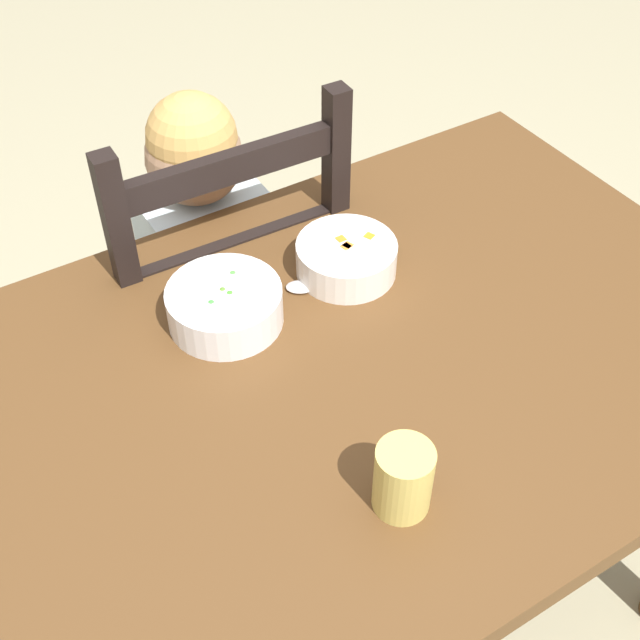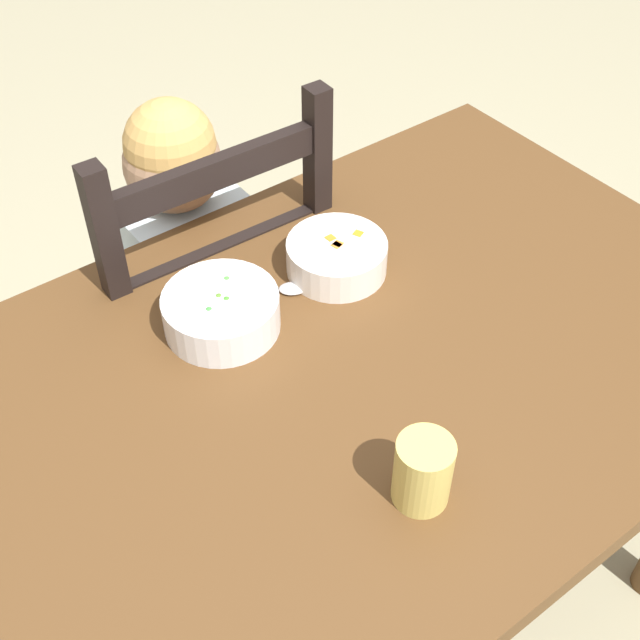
{
  "view_description": "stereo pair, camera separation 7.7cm",
  "coord_description": "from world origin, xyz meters",
  "px_view_note": "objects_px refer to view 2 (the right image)",
  "views": [
    {
      "loc": [
        -0.42,
        -0.66,
        1.64
      ],
      "look_at": [
        0.01,
        0.05,
        0.82
      ],
      "focal_mm": 46.64,
      "sensor_mm": 36.0,
      "label": 1
    },
    {
      "loc": [
        -0.49,
        -0.62,
        1.64
      ],
      "look_at": [
        0.01,
        0.05,
        0.82
      ],
      "focal_mm": 46.64,
      "sensor_mm": 36.0,
      "label": 2
    }
  ],
  "objects_px": {
    "dining_chair": "(201,327)",
    "child_figure": "(194,265)",
    "spoon": "(306,288)",
    "bowl_of_peas": "(221,311)",
    "bowl_of_carrots": "(337,256)",
    "dining_table": "(333,420)",
    "drinking_cup": "(423,472)"
  },
  "relations": [
    {
      "from": "child_figure",
      "to": "drinking_cup",
      "type": "relative_size",
      "value": 9.75
    },
    {
      "from": "dining_chair",
      "to": "bowl_of_carrots",
      "type": "height_order",
      "value": "dining_chair"
    },
    {
      "from": "dining_chair",
      "to": "spoon",
      "type": "height_order",
      "value": "dining_chair"
    },
    {
      "from": "dining_table",
      "to": "bowl_of_peas",
      "type": "relative_size",
      "value": 7.75
    },
    {
      "from": "child_figure",
      "to": "bowl_of_peas",
      "type": "relative_size",
      "value": 5.56
    },
    {
      "from": "dining_chair",
      "to": "drinking_cup",
      "type": "height_order",
      "value": "dining_chair"
    },
    {
      "from": "bowl_of_peas",
      "to": "child_figure",
      "type": "bearing_deg",
      "value": 69.99
    },
    {
      "from": "dining_chair",
      "to": "child_figure",
      "type": "distance_m",
      "value": 0.16
    },
    {
      "from": "drinking_cup",
      "to": "spoon",
      "type": "bearing_deg",
      "value": 74.21
    },
    {
      "from": "bowl_of_peas",
      "to": "bowl_of_carrots",
      "type": "relative_size",
      "value": 1.08
    },
    {
      "from": "dining_table",
      "to": "dining_chair",
      "type": "xyz_separation_m",
      "value": [
        0.03,
        0.46,
        -0.19
      ]
    },
    {
      "from": "dining_chair",
      "to": "bowl_of_carrots",
      "type": "relative_size",
      "value": 6.25
    },
    {
      "from": "drinking_cup",
      "to": "bowl_of_peas",
      "type": "bearing_deg",
      "value": 95.31
    },
    {
      "from": "dining_table",
      "to": "spoon",
      "type": "height_order",
      "value": "spoon"
    },
    {
      "from": "dining_table",
      "to": "bowl_of_carrots",
      "type": "relative_size",
      "value": 8.37
    },
    {
      "from": "dining_table",
      "to": "dining_chair",
      "type": "relative_size",
      "value": 1.34
    },
    {
      "from": "bowl_of_carrots",
      "to": "spoon",
      "type": "distance_m",
      "value": 0.07
    },
    {
      "from": "dining_table",
      "to": "child_figure",
      "type": "bearing_deg",
      "value": 86.61
    },
    {
      "from": "dining_chair",
      "to": "bowl_of_carrots",
      "type": "distance_m",
      "value": 0.46
    },
    {
      "from": "dining_chair",
      "to": "drinking_cup",
      "type": "distance_m",
      "value": 0.78
    },
    {
      "from": "bowl_of_peas",
      "to": "bowl_of_carrots",
      "type": "distance_m",
      "value": 0.21
    },
    {
      "from": "bowl_of_carrots",
      "to": "bowl_of_peas",
      "type": "bearing_deg",
      "value": -180.0
    },
    {
      "from": "bowl_of_peas",
      "to": "dining_chair",
      "type": "bearing_deg",
      "value": 70.46
    },
    {
      "from": "spoon",
      "to": "drinking_cup",
      "type": "xyz_separation_m",
      "value": [
        -0.11,
        -0.39,
        0.04
      ]
    },
    {
      "from": "dining_table",
      "to": "dining_chair",
      "type": "distance_m",
      "value": 0.5
    },
    {
      "from": "bowl_of_peas",
      "to": "spoon",
      "type": "distance_m",
      "value": 0.15
    },
    {
      "from": "child_figure",
      "to": "bowl_of_peas",
      "type": "height_order",
      "value": "child_figure"
    },
    {
      "from": "dining_table",
      "to": "bowl_of_carrots",
      "type": "bearing_deg",
      "value": 51.22
    },
    {
      "from": "dining_chair",
      "to": "bowl_of_peas",
      "type": "xyz_separation_m",
      "value": [
        -0.1,
        -0.3,
        0.33
      ]
    },
    {
      "from": "child_figure",
      "to": "spoon",
      "type": "relative_size",
      "value": 7.43
    },
    {
      "from": "spoon",
      "to": "child_figure",
      "type": "bearing_deg",
      "value": 97.51
    },
    {
      "from": "dining_table",
      "to": "spoon",
      "type": "relative_size",
      "value": 10.36
    }
  ]
}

